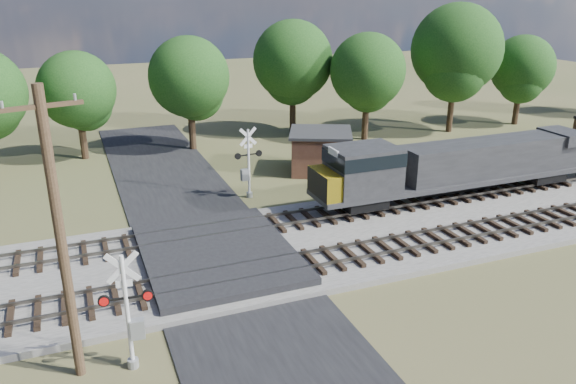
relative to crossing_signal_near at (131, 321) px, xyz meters
name	(u,v)px	position (x,y,z in m)	size (l,w,h in m)	color
ground	(220,265)	(4.76, 6.38, -1.86)	(160.00, 160.00, 0.00)	#49522B
ballast_bed	(395,228)	(14.76, 6.88, -1.71)	(140.00, 10.00, 0.30)	gray
road	(220,264)	(4.76, 6.38, -1.82)	(7.00, 60.00, 0.08)	black
crossing_panel	(217,255)	(4.76, 6.88, -1.55)	(7.00, 9.00, 0.62)	#262628
track_near	(296,264)	(7.89, 4.38, -1.45)	(140.00, 2.60, 0.33)	black
track_far	(261,225)	(7.89, 9.38, -1.45)	(140.00, 2.60, 0.33)	black
crossing_signal_near	(131,321)	(0.00, 0.00, 0.00)	(1.81, 0.41, 4.48)	silver
crossing_signal_far	(247,169)	(8.83, 14.72, 0.03)	(1.83, 0.42, 4.55)	silver
utility_pole	(60,234)	(-1.82, 0.33, 3.42)	(2.39, 0.74, 9.97)	#39281A
equipment_shed	(320,151)	(15.38, 18.05, -0.36)	(5.77, 5.77, 2.96)	#492B1F
treeline	(213,70)	(9.89, 26.62, 4.58)	(86.05, 12.34, 11.72)	black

